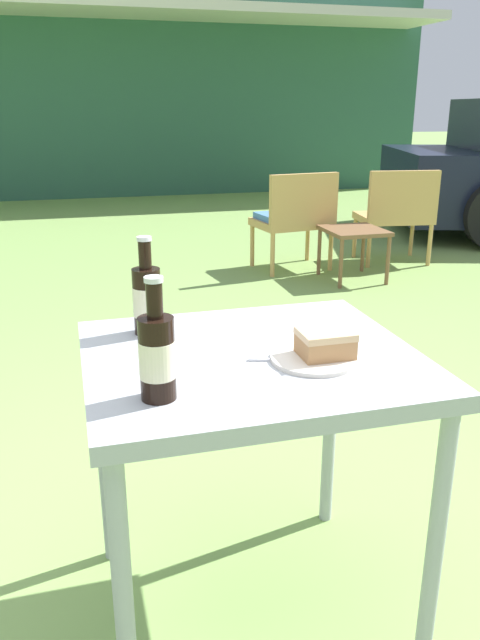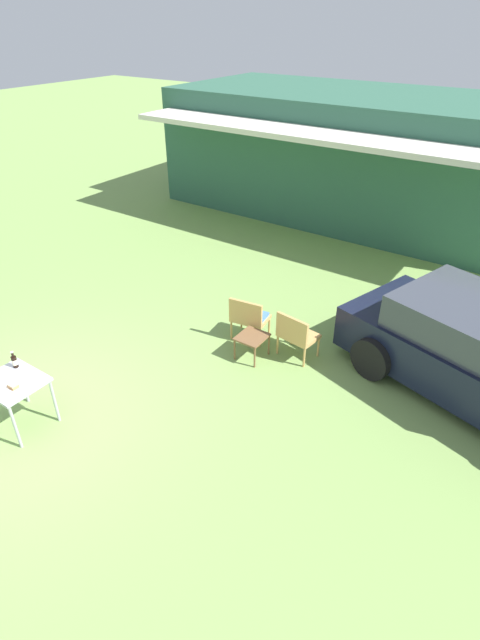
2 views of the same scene
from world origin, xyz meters
TOP-DOWN VIEW (x-y plane):
  - ground_plane at (0.00, 0.00)m, footprint 60.00×60.00m
  - cabin_building at (0.27, 10.48)m, footprint 9.91×5.59m
  - wicker_chair_cushioned at (1.39, 3.47)m, footprint 0.65×0.52m
  - wicker_chair_plain at (2.30, 3.45)m, footprint 0.65×0.52m
  - garden_side_table at (1.72, 3.05)m, footprint 0.44×0.47m
  - patio_table at (0.00, 0.00)m, footprint 0.78×0.68m
  - cake_on_plate at (0.14, -0.08)m, footprint 0.20×0.20m
  - cola_bottle_near at (-0.21, 0.21)m, footprint 0.07×0.07m
  - cola_bottle_far at (-0.24, -0.18)m, footprint 0.07×0.07m
  - fork at (0.06, -0.07)m, footprint 0.17×0.06m

SIDE VIEW (x-z plane):
  - ground_plane at x=0.00m, z-range 0.00..0.00m
  - garden_side_table at x=1.72m, z-range 0.15..0.55m
  - wicker_chair_cushioned at x=1.39m, z-range 0.05..0.85m
  - wicker_chair_plain at x=2.30m, z-range 0.06..0.86m
  - patio_table at x=0.00m, z-range 0.29..1.03m
  - fork at x=0.06m, z-range 0.74..0.75m
  - cake_on_plate at x=0.14m, z-range 0.73..0.80m
  - cola_bottle_near at x=-0.21m, z-range 0.71..0.96m
  - cola_bottle_far at x=-0.24m, z-range 0.71..0.96m
  - cabin_building at x=0.27m, z-range 0.01..3.06m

